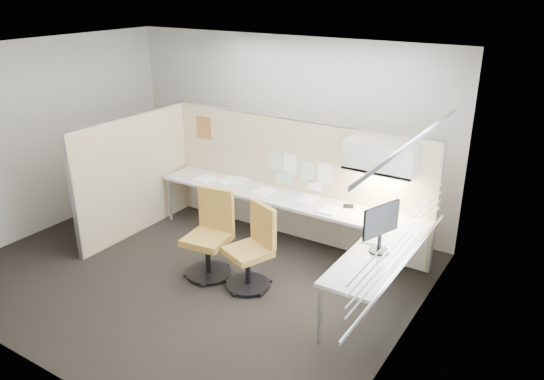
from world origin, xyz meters
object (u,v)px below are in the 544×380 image
Objects in this scene: chair_right at (253,250)px; chair_left at (211,237)px; desk at (300,214)px; monitor at (381,225)px; phone at (376,216)px.

chair_left is at bearing -155.18° from chair_right.
monitor is (1.37, -0.67, 0.46)m from desk.
chair_left is (-0.72, -1.04, -0.09)m from desk.
chair_right is 1.60m from phone.
desk is at bearing 84.23° from monitor.
chair_left is at bearing -124.54° from desk.
chair_left is at bearing -162.63° from phone.
monitor reaches higher than desk.
chair_left is 2.19m from monitor.
phone is at bearing 26.50° from chair_left.
phone is (1.74, 1.15, 0.27)m from chair_left.
chair_left reaches higher than desk.
chair_right is 1.61m from monitor.
desk is 3.63× the size of chair_left.
chair_left is 4.34× the size of phone.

